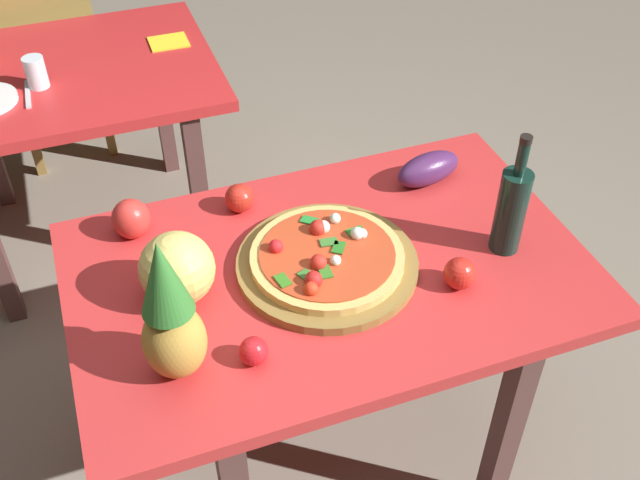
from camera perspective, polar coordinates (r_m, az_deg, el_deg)
ground_plane at (r=2.45m, az=0.57°, el=-14.98°), size 10.00×10.00×0.00m
display_table at (r=1.93m, az=0.70°, el=-4.10°), size 1.28×0.82×0.75m
background_table at (r=2.88m, az=-18.47°, el=10.27°), size 1.04×0.82×0.75m
dining_chair at (r=3.52m, az=-19.83°, el=12.72°), size 0.45×0.45×0.85m
pizza_board at (r=1.86m, az=0.53°, el=-1.82°), size 0.45×0.45×0.02m
pizza at (r=1.84m, az=0.47°, el=-1.20°), size 0.38×0.38×0.06m
wine_bottle at (r=1.90m, az=14.30°, el=2.32°), size 0.08×0.08×0.34m
pineapple_left at (r=1.56m, az=-11.29°, el=-5.81°), size 0.14×0.14×0.37m
melon at (r=1.77m, az=-10.80°, el=-2.17°), size 0.18×0.18×0.18m
bell_pepper at (r=1.99m, az=-14.14°, el=1.57°), size 0.10×0.10×0.11m
eggplant at (r=2.13m, az=8.21°, el=5.36°), size 0.21×0.13×0.09m
tomato_beside_pepper at (r=1.65m, az=-5.05°, el=-8.40°), size 0.06×0.06×0.06m
tomato_at_corner at (r=2.03m, az=-6.13°, el=3.18°), size 0.08×0.08×0.08m
tomato_near_board at (r=1.83m, az=10.56°, el=-2.51°), size 0.08×0.08×0.08m
drinking_glass_water at (r=2.73m, az=-20.75°, el=11.81°), size 0.07×0.07×0.11m
knife_utensil at (r=2.71m, az=-21.28°, el=10.27°), size 0.02×0.18×0.01m
napkin_folded at (r=2.92m, az=-11.41°, el=14.51°), size 0.14×0.12×0.01m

